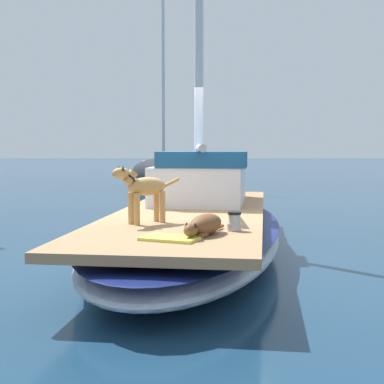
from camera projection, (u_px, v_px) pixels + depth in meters
ground_plane at (191, 255)px, 7.98m from camera, size 120.00×120.00×0.00m
sailboat_main at (191, 233)px, 7.95m from camera, size 3.50×7.52×0.66m
mast_main at (199, 24)px, 8.41m from camera, size 0.14×2.27×6.25m
cabin_house at (201, 181)px, 9.00m from camera, size 1.69×2.40×0.84m
dog_tan at (144, 188)px, 6.54m from camera, size 0.80×0.64×0.70m
dog_brown at (204, 225)px, 5.72m from camera, size 0.50×0.90×0.22m
deck_winch at (234, 222)px, 6.02m from camera, size 0.16×0.16×0.21m
deck_towel at (171, 238)px, 5.45m from camera, size 0.65×0.55×0.03m
moored_boat_far_astern at (169, 173)px, 20.07m from camera, size 4.34×7.09×7.98m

